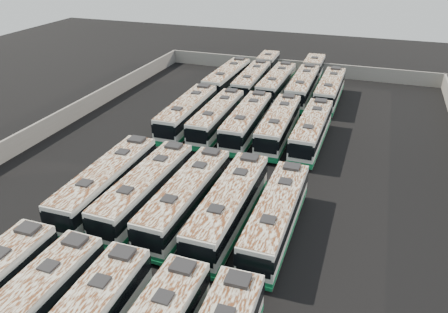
% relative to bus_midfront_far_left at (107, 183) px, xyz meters
% --- Properties ---
extents(ground, '(140.00, 140.00, 0.00)m').
position_rel_bus_midfront_far_left_xyz_m(ground, '(7.94, 7.83, -1.90)').
color(ground, black).
rests_on(ground, ground).
extents(perimeter_wall, '(45.20, 73.20, 2.20)m').
position_rel_bus_midfront_far_left_xyz_m(perimeter_wall, '(7.94, 7.83, -0.80)').
color(perimeter_wall, slate).
rests_on(perimeter_wall, ground).
extents(bus_midfront_far_left, '(2.97, 13.22, 3.72)m').
position_rel_bus_midfront_far_left_xyz_m(bus_midfront_far_left, '(0.00, 0.00, 0.00)').
color(bus_midfront_far_left, beige).
rests_on(bus_midfront_far_left, ground).
extents(bus_midfront_left, '(3.06, 12.99, 3.64)m').
position_rel_bus_midfront_far_left_xyz_m(bus_midfront_left, '(3.60, 0.19, -0.04)').
color(bus_midfront_left, beige).
rests_on(bus_midfront_left, ground).
extents(bus_midfront_center, '(3.05, 13.01, 3.65)m').
position_rel_bus_midfront_far_left_xyz_m(bus_midfront_center, '(7.29, 0.15, -0.03)').
color(bus_midfront_center, beige).
rests_on(bus_midfront_center, ground).
extents(bus_midfront_right, '(2.86, 13.14, 3.70)m').
position_rel_bus_midfront_far_left_xyz_m(bus_midfront_right, '(10.98, 0.04, -0.01)').
color(bus_midfront_right, beige).
rests_on(bus_midfront_right, ground).
extents(bus_midfront_far_right, '(2.69, 12.59, 3.55)m').
position_rel_bus_midfront_far_left_xyz_m(bus_midfront_far_right, '(14.75, 0.10, -0.09)').
color(bus_midfront_far_right, beige).
rests_on(bus_midfront_far_right, ground).
extents(bus_midback_far_left, '(3.02, 13.22, 3.71)m').
position_rel_bus_midfront_far_left_xyz_m(bus_midback_far_left, '(-0.05, 17.24, -0.00)').
color(bus_midback_far_left, beige).
rests_on(bus_midback_far_left, ground).
extents(bus_midback_left, '(2.69, 12.66, 3.57)m').
position_rel_bus_midfront_far_left_xyz_m(bus_midback_left, '(3.65, 17.24, -0.08)').
color(bus_midback_left, beige).
rests_on(bus_midback_left, ground).
extents(bus_midback_center, '(2.94, 12.91, 3.63)m').
position_rel_bus_midfront_far_left_xyz_m(bus_midback_center, '(7.29, 17.18, -0.05)').
color(bus_midback_center, beige).
rests_on(bus_midback_center, ground).
extents(bus_midback_right, '(2.95, 12.84, 3.61)m').
position_rel_bus_midfront_far_left_xyz_m(bus_midback_right, '(10.95, 17.40, -0.06)').
color(bus_midback_right, beige).
rests_on(bus_midback_right, ground).
extents(bus_midback_far_right, '(2.85, 12.65, 3.56)m').
position_rel_bus_midfront_far_left_xyz_m(bus_midback_far_right, '(14.64, 17.25, -0.08)').
color(bus_midback_far_right, beige).
rests_on(bus_midback_far_right, ground).
extents(bus_back_far_left, '(3.04, 13.23, 3.72)m').
position_rel_bus_midfront_far_left_xyz_m(bus_back_far_left, '(-0.01, 31.64, -0.00)').
color(bus_back_far_left, beige).
rests_on(bus_back_far_left, ground).
extents(bus_back_left, '(3.17, 19.76, 3.57)m').
position_rel_bus_midfront_far_left_xyz_m(bus_back_left, '(3.56, 35.25, -0.08)').
color(bus_back_left, beige).
rests_on(bus_back_left, ground).
extents(bus_back_center, '(2.92, 12.94, 3.64)m').
position_rel_bus_midfront_far_left_xyz_m(bus_back_center, '(7.30, 31.83, -0.04)').
color(bus_back_center, beige).
rests_on(bus_back_center, ground).
extents(bus_back_right, '(2.96, 20.13, 3.65)m').
position_rel_bus_midfront_far_left_xyz_m(bus_back_right, '(11.02, 35.09, -0.04)').
color(bus_back_right, beige).
rests_on(bus_back_right, ground).
extents(bus_back_far_right, '(2.80, 12.79, 3.60)m').
position_rel_bus_midfront_far_left_xyz_m(bus_back_far_right, '(14.77, 31.70, -0.06)').
color(bus_back_far_right, beige).
rests_on(bus_back_far_right, ground).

